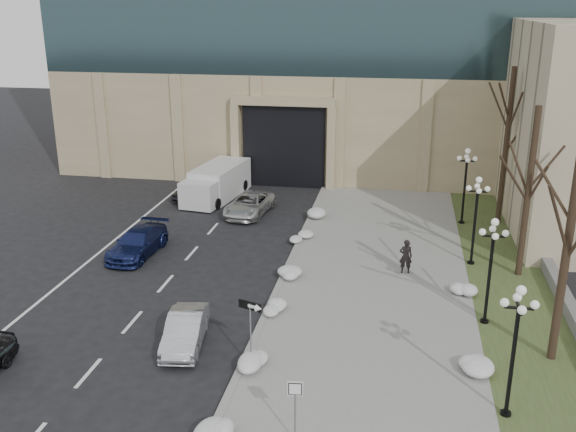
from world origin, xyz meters
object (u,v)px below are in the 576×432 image
pedestrian (406,256)px  car_e (193,189)px  car_c (138,243)px  lamppost_c (476,209)px  car_d (250,204)px  car_b (185,330)px  lamppost_a (516,334)px  keep_sign (295,399)px  box_truck (217,183)px  lamppost_d (466,176)px  lamppost_b (491,257)px  one_way_sign (254,315)px

pedestrian → car_e: bearing=-42.0°
car_c → lamppost_c: lamppost_c is taller
car_d → pedestrian: 12.70m
car_b → lamppost_c: (11.92, 10.40, 2.42)m
car_e → lamppost_c: 20.16m
car_e → lamppost_a: (17.94, -21.88, 2.42)m
keep_sign → lamppost_c: bearing=62.3°
car_c → car_d: (4.31, 7.80, -0.02)m
lamppost_c → car_c: bearing=-174.5°
pedestrian → box_truck: size_ratio=0.25×
pedestrian → box_truck: bearing=-46.2°
pedestrian → lamppost_d: (3.37, 8.36, 2.07)m
lamppost_d → car_d: bearing=-178.3°
car_e → box_truck: box_truck is taller
lamppost_a → lamppost_b: same height
pedestrian → box_truck: 17.08m
one_way_sign → car_b: bearing=178.1°
car_d → keep_sign: size_ratio=2.19×
car_e → lamppost_b: size_ratio=0.80×
box_truck → lamppost_d: size_ratio=1.51×
one_way_sign → keep_sign: 4.58m
car_b → car_c: 10.38m
one_way_sign → lamppost_a: (8.82, -1.41, 0.83)m
box_truck → lamppost_b: (16.35, -15.74, 2.01)m
car_e → pedestrian: (14.57, -10.73, 0.35)m
car_d → one_way_sign: bearing=-69.0°
car_d → one_way_sign: 18.31m
lamppost_a → lamppost_c: size_ratio=1.00×
car_e → lamppost_c: lamppost_c is taller
one_way_sign → car_d: bearing=123.1°
box_truck → one_way_sign: (7.53, -20.83, 1.18)m
lamppost_a → lamppost_d: (0.00, 19.50, 0.00)m
lamppost_a → lamppost_c: same height
car_d → box_truck: (-3.09, 3.14, 0.39)m
car_b → lamppost_b: lamppost_b is taller
car_b → keep_sign: (5.30, -5.16, 0.98)m
car_d → car_c: bearing=-112.0°
car_b → box_truck: size_ratio=0.55×
lamppost_a → car_e: bearing=129.4°
car_d → lamppost_d: (13.26, 0.39, 2.40)m
car_b → keep_sign: bearing=-52.8°
one_way_sign → lamppost_b: 10.22m
car_d → lamppost_d: bearing=8.6°
keep_sign → lamppost_d: bearing=68.6°
pedestrian → lamppost_b: size_ratio=0.37×
car_e → lamppost_d: size_ratio=0.80×
car_b → car_d: car_d is taller
car_c → keep_sign: (10.95, -13.87, 0.94)m
pedestrian → lamppost_a: bearing=101.2°
car_d → lamppost_b: lamppost_b is taller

